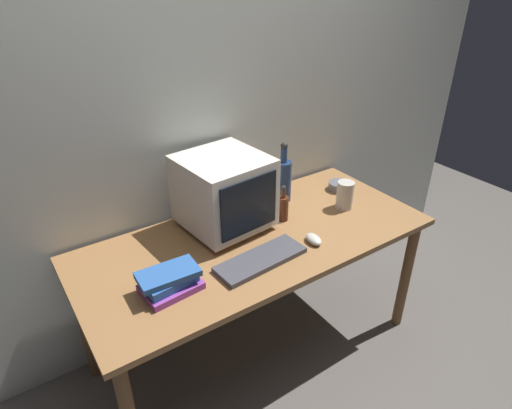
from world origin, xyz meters
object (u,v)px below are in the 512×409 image
(crt_monitor, at_px, (224,192))
(cd_spindle, at_px, (339,186))
(computer_mouse, at_px, (314,239))
(bottle_short, at_px, (283,207))
(metal_canister, at_px, (345,195))
(keyboard, at_px, (261,260))
(bottle_tall, at_px, (283,179))
(book_stack, at_px, (170,281))

(crt_monitor, height_order, cd_spindle, crt_monitor)
(computer_mouse, bearing_deg, bottle_short, 96.52)
(metal_canister, bearing_deg, bottle_short, 166.31)
(cd_spindle, xyz_separation_m, metal_canister, (-0.12, -0.17, 0.05))
(keyboard, distance_m, computer_mouse, 0.29)
(bottle_tall, xyz_separation_m, cd_spindle, (0.34, -0.09, -0.10))
(bottle_tall, height_order, bottle_short, bottle_tall)
(crt_monitor, xyz_separation_m, book_stack, (-0.43, -0.29, -0.15))
(crt_monitor, distance_m, bottle_short, 0.32)
(crt_monitor, relative_size, keyboard, 1.00)
(bottle_tall, bearing_deg, keyboard, -136.64)
(keyboard, height_order, computer_mouse, computer_mouse)
(bottle_tall, bearing_deg, metal_canister, -49.26)
(keyboard, bearing_deg, metal_canister, 8.87)
(book_stack, bearing_deg, computer_mouse, -5.55)
(bottle_short, xyz_separation_m, book_stack, (-0.70, -0.18, -0.03))
(computer_mouse, relative_size, cd_spindle, 0.83)
(computer_mouse, height_order, bottle_tall, bottle_tall)
(computer_mouse, distance_m, bottle_short, 0.25)
(keyboard, relative_size, book_stack, 1.70)
(keyboard, bearing_deg, crt_monitor, 82.48)
(keyboard, relative_size, bottle_short, 2.17)
(keyboard, bearing_deg, bottle_short, 34.10)
(keyboard, relative_size, bottle_tall, 1.25)
(computer_mouse, xyz_separation_m, cd_spindle, (0.48, 0.33, 0.00))
(book_stack, xyz_separation_m, metal_canister, (1.05, 0.10, 0.03))
(keyboard, relative_size, cd_spindle, 3.50)
(keyboard, xyz_separation_m, bottle_tall, (0.43, 0.40, 0.11))
(bottle_short, bearing_deg, bottle_tall, 52.70)
(crt_monitor, distance_m, computer_mouse, 0.48)
(bottle_short, bearing_deg, book_stack, -165.64)
(computer_mouse, distance_m, book_stack, 0.70)
(cd_spindle, distance_m, metal_canister, 0.21)
(keyboard, bearing_deg, cd_spindle, 18.29)
(crt_monitor, relative_size, computer_mouse, 4.19)
(bottle_tall, bearing_deg, bottle_short, -127.30)
(cd_spindle, height_order, metal_canister, metal_canister)
(crt_monitor, height_order, bottle_short, crt_monitor)
(bottle_tall, height_order, metal_canister, bottle_tall)
(computer_mouse, xyz_separation_m, metal_canister, (0.35, 0.16, 0.06))
(keyboard, bearing_deg, book_stack, 168.78)
(book_stack, bearing_deg, bottle_tall, 22.78)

